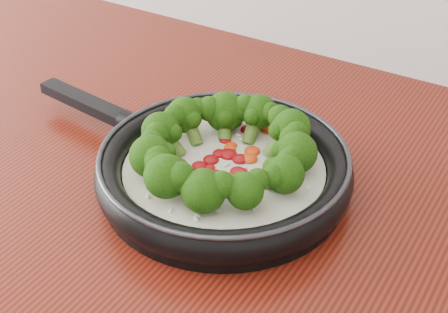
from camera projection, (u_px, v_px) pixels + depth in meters
The scene contains 1 object.
skillet at pixel (222, 164), 0.82m from camera, with size 0.53×0.37×0.09m.
Camera 1 is at (0.47, 0.49, 1.41)m, focal length 51.77 mm.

